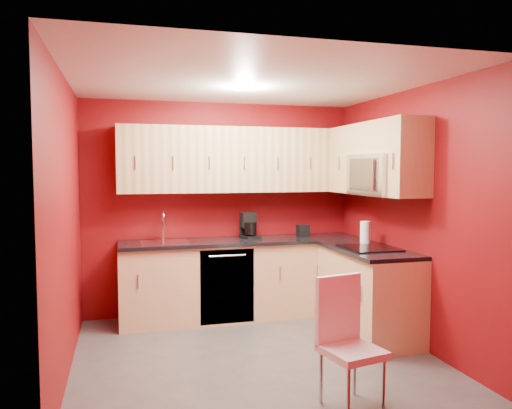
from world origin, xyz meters
name	(u,v)px	position (x,y,z in m)	size (l,w,h in m)	color
floor	(253,355)	(0.00, 0.00, 0.00)	(3.20, 3.20, 0.00)	#514F4C
ceiling	(253,81)	(0.00, 0.00, 2.50)	(3.20, 3.20, 0.00)	white
wall_back	(221,208)	(0.00, 1.50, 1.25)	(3.20, 3.20, 0.00)	maroon
wall_front	(315,244)	(0.00, -1.50, 1.25)	(3.20, 3.20, 0.00)	maroon
wall_left	(66,226)	(-1.60, 0.00, 1.25)	(3.00, 3.00, 0.00)	maroon
wall_right	(408,216)	(1.60, 0.00, 1.25)	(3.00, 3.00, 0.00)	maroon
base_cabinets_back	(243,280)	(0.20, 1.20, 0.43)	(2.80, 0.60, 0.87)	#D5B579
base_cabinets_right	(368,293)	(1.30, 0.25, 0.43)	(0.60, 1.30, 0.87)	#D5B579
countertop_back	(243,241)	(0.20, 1.19, 0.89)	(2.80, 0.63, 0.04)	black
countertop_right	(368,250)	(1.29, 0.23, 0.89)	(0.63, 1.27, 0.04)	black
upper_cabinets_back	(240,160)	(0.20, 1.32, 1.83)	(2.80, 0.35, 0.75)	tan
upper_cabinets_right	(372,153)	(1.42, 0.44, 1.89)	(0.35, 1.55, 0.75)	tan
microwave	(380,175)	(1.39, 0.20, 1.66)	(0.42, 0.76, 0.42)	silver
cooktop	(369,248)	(1.28, 0.20, 0.92)	(0.50, 0.55, 0.01)	black
sink	(164,239)	(-0.70, 1.20, 0.94)	(0.52, 0.42, 0.35)	silver
dishwasher_front	(227,287)	(-0.05, 0.91, 0.43)	(0.60, 0.02, 0.82)	black
downlight	(245,88)	(0.00, 0.30, 2.48)	(0.20, 0.20, 0.01)	white
coffee_maker	(251,226)	(0.30, 1.25, 1.06)	(0.18, 0.24, 0.30)	black
napkin_holder	(303,230)	(0.96, 1.26, 0.98)	(0.13, 0.13, 0.14)	black
paper_towel	(365,233)	(1.37, 0.46, 1.03)	(0.14, 0.14, 0.25)	white
dining_chair	(352,344)	(0.42, -1.19, 0.47)	(0.38, 0.40, 0.94)	white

